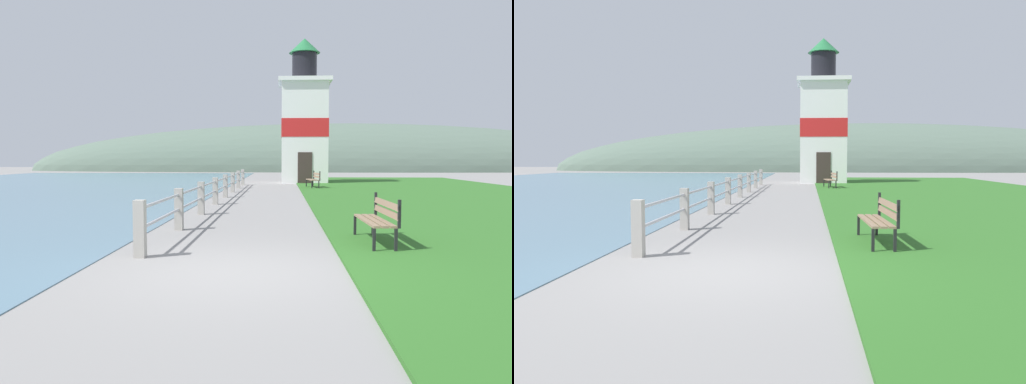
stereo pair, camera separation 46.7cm
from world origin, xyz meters
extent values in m
plane|color=gray|center=(0.00, 0.00, 0.00)|extent=(160.00, 160.00, 0.00)
cube|color=#2D6623|center=(7.69, 13.54, 0.03)|extent=(12.00, 40.61, 0.06)
cube|color=#A8A399|center=(-1.59, 1.00, 0.48)|extent=(0.18, 0.18, 0.95)
cube|color=#A8A399|center=(-1.59, 4.14, 0.48)|extent=(0.18, 0.18, 0.95)
cube|color=#A8A399|center=(-1.59, 7.29, 0.48)|extent=(0.18, 0.18, 0.95)
cube|color=#A8A399|center=(-1.59, 10.43, 0.48)|extent=(0.18, 0.18, 0.95)
cube|color=#A8A399|center=(-1.59, 13.58, 0.48)|extent=(0.18, 0.18, 0.95)
cube|color=#A8A399|center=(-1.59, 16.72, 0.48)|extent=(0.18, 0.18, 0.95)
cube|color=#A8A399|center=(-1.59, 19.87, 0.48)|extent=(0.18, 0.18, 0.95)
cube|color=#A8A399|center=(-1.59, 23.01, 0.48)|extent=(0.18, 0.18, 0.95)
cylinder|color=#B2B2B7|center=(-1.59, 12.01, 0.81)|extent=(0.06, 22.01, 0.06)
cylinder|color=#B2B2B7|center=(-1.59, 12.01, 0.48)|extent=(0.06, 22.01, 0.06)
cube|color=#846B51|center=(2.33, 2.36, 0.47)|extent=(0.17, 1.87, 0.04)
cube|color=#846B51|center=(2.47, 2.36, 0.47)|extent=(0.17, 1.87, 0.04)
cube|color=#846B51|center=(2.62, 2.37, 0.47)|extent=(0.17, 1.87, 0.04)
cube|color=#846B51|center=(2.71, 2.37, 0.79)|extent=(0.12, 1.86, 0.11)
cube|color=#846B51|center=(2.71, 2.37, 0.63)|extent=(0.12, 1.86, 0.11)
cube|color=black|center=(2.32, 1.45, 0.23)|extent=(0.05, 0.05, 0.45)
cube|color=black|center=(2.26, 3.26, 0.23)|extent=(0.05, 0.05, 0.45)
cube|color=black|center=(2.69, 1.46, 0.23)|extent=(0.05, 0.05, 0.45)
cube|color=black|center=(2.63, 3.28, 0.23)|extent=(0.05, 0.05, 0.45)
cube|color=black|center=(2.74, 1.47, 0.70)|extent=(0.05, 0.05, 0.49)
cube|color=black|center=(2.68, 3.28, 0.70)|extent=(0.05, 0.05, 0.49)
cube|color=#846B51|center=(2.27, 19.90, 0.47)|extent=(0.33, 1.72, 0.04)
cube|color=#846B51|center=(2.41, 19.91, 0.47)|extent=(0.33, 1.72, 0.04)
cube|color=#846B51|center=(2.56, 19.93, 0.47)|extent=(0.33, 1.72, 0.04)
cube|color=#846B51|center=(2.64, 19.94, 0.79)|extent=(0.27, 1.72, 0.11)
cube|color=#846B51|center=(2.64, 19.94, 0.63)|extent=(0.27, 1.72, 0.11)
cube|color=black|center=(2.33, 19.06, 0.23)|extent=(0.06, 0.06, 0.45)
cube|color=black|center=(2.13, 20.72, 0.23)|extent=(0.06, 0.06, 0.45)
cube|color=black|center=(2.70, 19.11, 0.23)|extent=(0.06, 0.06, 0.45)
cube|color=black|center=(2.49, 20.77, 0.23)|extent=(0.06, 0.06, 0.45)
cube|color=black|center=(2.75, 19.11, 0.70)|extent=(0.06, 0.06, 0.49)
cube|color=black|center=(2.54, 20.77, 0.70)|extent=(0.06, 0.06, 0.49)
cube|color=white|center=(2.22, 25.89, 3.23)|extent=(2.93, 2.93, 6.46)
cube|color=red|center=(2.22, 25.89, 3.55)|extent=(2.97, 2.97, 1.16)
cube|color=white|center=(2.22, 25.89, 6.58)|extent=(3.37, 3.37, 0.25)
cylinder|color=black|center=(2.22, 25.89, 7.56)|extent=(1.61, 1.61, 1.71)
cone|color=#23703D|center=(2.22, 25.89, 8.89)|extent=(2.02, 2.02, 0.94)
cube|color=#332823|center=(2.22, 24.40, 1.00)|extent=(0.90, 0.06, 2.00)
ellipsoid|color=#566B5B|center=(8.00, 57.07, 0.00)|extent=(80.00, 16.00, 12.00)
camera|label=1|loc=(0.73, -7.05, 1.65)|focal=35.00mm
camera|label=2|loc=(1.20, -7.02, 1.65)|focal=35.00mm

